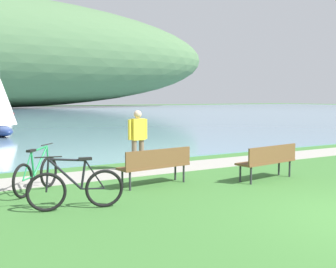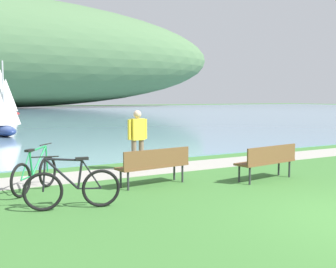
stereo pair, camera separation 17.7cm
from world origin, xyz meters
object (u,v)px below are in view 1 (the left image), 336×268
(park_bench_further_along, at_px, (156,164))
(bicycle_beside_path, at_px, (76,188))
(bicycle_leaning_near_bench, at_px, (37,174))
(person_at_shoreline, at_px, (138,136))
(sailboat_far_off, at_px, (1,97))
(park_bench_near_camera, at_px, (269,159))

(park_bench_further_along, relative_size, bicycle_beside_path, 1.06)
(bicycle_leaning_near_bench, distance_m, person_at_shoreline, 3.35)
(park_bench_further_along, height_order, bicycle_beside_path, bicycle_beside_path)
(bicycle_beside_path, height_order, person_at_shoreline, person_at_shoreline)
(person_at_shoreline, relative_size, sailboat_far_off, 0.40)
(person_at_shoreline, bearing_deg, park_bench_near_camera, -50.66)
(park_bench_further_along, xyz_separation_m, person_at_shoreline, (0.48, 1.94, 0.46))
(park_bench_near_camera, bearing_deg, bicycle_leaning_near_bench, 163.81)
(sailboat_far_off, bearing_deg, park_bench_near_camera, -88.62)
(park_bench_near_camera, distance_m, bicycle_beside_path, 5.04)
(park_bench_near_camera, distance_m, person_at_shoreline, 3.62)
(park_bench_further_along, height_order, bicycle_leaning_near_bench, bicycle_leaning_near_bench)
(bicycle_beside_path, xyz_separation_m, person_at_shoreline, (2.76, 3.02, 0.58))
(bicycle_leaning_near_bench, xyz_separation_m, person_at_shoreline, (3.06, 1.23, 0.58))
(park_bench_further_along, xyz_separation_m, bicycle_beside_path, (-2.28, -1.08, -0.12))
(park_bench_near_camera, distance_m, sailboat_far_off, 36.97)
(person_at_shoreline, height_order, sailboat_far_off, sailboat_far_off)
(bicycle_leaning_near_bench, relative_size, person_at_shoreline, 0.77)
(park_bench_near_camera, xyz_separation_m, bicycle_leaning_near_bench, (-5.34, 1.55, -0.12))
(bicycle_leaning_near_bench, relative_size, sailboat_far_off, 0.31)
(park_bench_further_along, distance_m, bicycle_leaning_near_bench, 2.68)
(park_bench_further_along, bearing_deg, bicycle_beside_path, -154.69)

